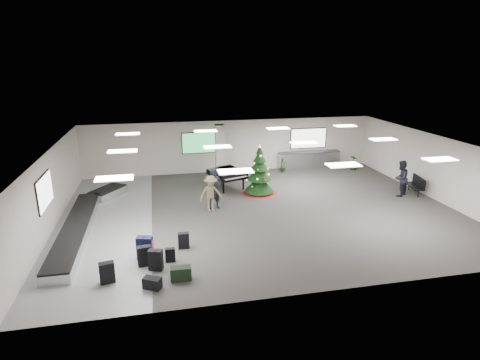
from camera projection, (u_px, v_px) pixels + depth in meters
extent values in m
plane|color=#393734|center=(261.00, 210.00, 18.81)|extent=(18.00, 18.00, 0.00)
cube|color=beige|center=(232.00, 146.00, 24.88)|extent=(18.00, 0.02, 3.20)
cube|color=beige|center=(322.00, 245.00, 11.79)|extent=(18.00, 0.02, 3.20)
cube|color=beige|center=(50.00, 191.00, 16.54)|extent=(0.02, 14.00, 3.20)
cube|color=beige|center=(434.00, 167.00, 20.14)|extent=(0.02, 14.00, 3.20)
cube|color=silver|center=(262.00, 143.00, 17.87)|extent=(18.00, 14.00, 0.02)
cube|color=gray|center=(105.00, 223.00, 17.41)|extent=(4.00, 14.00, 0.01)
cube|color=#B2AFA3|center=(220.00, 152.00, 23.37)|extent=(0.50, 0.50, 3.20)
cube|color=green|center=(200.00, 143.00, 24.35)|extent=(2.20, 0.08, 1.30)
cube|color=white|center=(308.00, 138.00, 25.75)|extent=(2.40, 0.08, 1.30)
cube|color=white|center=(45.00, 192.00, 15.53)|extent=(0.08, 2.10, 1.30)
cube|color=white|center=(114.00, 178.00, 12.95)|extent=(1.20, 0.60, 0.04)
cube|color=white|center=(122.00, 151.00, 16.69)|extent=(1.20, 0.60, 0.04)
cube|color=white|center=(128.00, 134.00, 20.43)|extent=(1.20, 0.60, 0.04)
cube|color=white|center=(235.00, 171.00, 13.75)|extent=(1.20, 0.60, 0.04)
cube|color=white|center=(217.00, 147.00, 17.49)|extent=(1.20, 0.60, 0.04)
cube|color=white|center=(206.00, 131.00, 21.23)|extent=(1.20, 0.60, 0.04)
cube|color=white|center=(343.00, 165.00, 14.55)|extent=(1.20, 0.60, 0.04)
cube|color=white|center=(304.00, 143.00, 18.29)|extent=(1.20, 0.60, 0.04)
cube|color=white|center=(278.00, 128.00, 22.02)|extent=(1.20, 0.60, 0.04)
cube|color=white|center=(440.00, 159.00, 15.35)|extent=(1.20, 0.60, 0.04)
cube|color=white|center=(383.00, 139.00, 19.08)|extent=(1.20, 0.60, 0.04)
cube|color=white|center=(345.00, 126.00, 22.82)|extent=(1.20, 0.60, 0.04)
cube|color=silver|center=(76.00, 230.00, 16.22)|extent=(1.00, 8.00, 0.38)
cube|color=black|center=(75.00, 225.00, 16.16)|extent=(0.95, 7.90, 0.05)
cube|color=silver|center=(108.00, 193.00, 20.68)|extent=(1.97, 2.21, 0.38)
cube|color=black|center=(108.00, 189.00, 20.62)|extent=(1.87, 2.10, 0.05)
cube|color=silver|center=(309.00, 160.00, 25.87)|extent=(4.00, 0.60, 1.05)
cube|color=#313133|center=(309.00, 152.00, 25.71)|extent=(4.05, 0.65, 0.04)
cube|color=black|center=(156.00, 260.00, 13.47)|extent=(0.52, 0.38, 0.72)
cube|color=black|center=(155.00, 250.00, 13.36)|extent=(0.08, 0.16, 0.02)
cube|color=black|center=(144.00, 256.00, 13.74)|extent=(0.49, 0.30, 0.72)
cube|color=black|center=(144.00, 246.00, 13.63)|extent=(0.05, 0.15, 0.02)
cube|color=#E91E74|center=(147.00, 249.00, 14.26)|extent=(0.49, 0.35, 0.69)
cube|color=black|center=(147.00, 240.00, 14.16)|extent=(0.07, 0.15, 0.02)
cube|color=black|center=(184.00, 241.00, 15.01)|extent=(0.42, 0.24, 0.62)
cube|color=black|center=(183.00, 233.00, 14.91)|extent=(0.04, 0.14, 0.02)
cube|color=black|center=(145.00, 248.00, 14.18)|extent=(0.60, 0.44, 0.84)
cube|color=black|center=(144.00, 237.00, 14.06)|extent=(0.08, 0.19, 0.02)
cube|color=black|center=(107.00, 273.00, 12.69)|extent=(0.51, 0.34, 0.70)
cube|color=black|center=(106.00, 262.00, 12.58)|extent=(0.06, 0.16, 0.02)
cube|color=black|center=(181.00, 273.00, 12.90)|extent=(0.68, 0.36, 0.45)
cube|color=black|center=(181.00, 267.00, 12.83)|extent=(0.04, 0.20, 0.02)
cube|color=black|center=(170.00, 255.00, 14.04)|extent=(0.36, 0.20, 0.50)
cube|color=black|center=(170.00, 248.00, 13.96)|extent=(0.03, 0.11, 0.02)
cube|color=black|center=(152.00, 283.00, 12.42)|extent=(0.63, 0.53, 0.36)
cube|color=black|center=(152.00, 278.00, 12.36)|extent=(0.11, 0.17, 0.02)
cone|color=maroon|center=(259.00, 192.00, 21.23)|extent=(1.85, 1.85, 0.12)
cylinder|color=#3F2819|center=(259.00, 188.00, 21.18)|extent=(0.12, 0.12, 0.49)
cone|color=black|center=(259.00, 183.00, 21.09)|extent=(1.56, 1.56, 0.88)
cone|color=black|center=(259.00, 172.00, 20.92)|extent=(1.27, 1.27, 0.78)
cone|color=black|center=(259.00, 163.00, 20.78)|extent=(0.97, 0.97, 0.68)
cone|color=black|center=(260.00, 156.00, 20.66)|extent=(0.68, 0.68, 0.58)
cone|color=black|center=(260.00, 150.00, 20.56)|extent=(0.39, 0.39, 0.44)
cone|color=#FFE566|center=(260.00, 146.00, 20.50)|extent=(0.16, 0.16, 0.18)
cube|color=black|center=(227.00, 173.00, 21.82)|extent=(2.10, 2.22, 0.29)
cube|color=black|center=(236.00, 179.00, 21.04)|extent=(1.51, 0.78, 0.10)
cube|color=white|center=(236.00, 178.00, 21.00)|extent=(1.31, 0.58, 0.02)
cube|color=black|center=(233.00, 173.00, 21.17)|extent=(0.69, 0.27, 0.23)
cylinder|color=black|center=(223.00, 187.00, 21.07)|extent=(0.10, 0.10, 0.70)
cylinder|color=black|center=(243.00, 183.00, 21.68)|extent=(0.10, 0.10, 0.70)
cylinder|color=black|center=(221.00, 178.00, 22.55)|extent=(0.10, 0.10, 0.70)
cube|color=black|center=(414.00, 186.00, 21.01)|extent=(0.78, 1.54, 0.06)
cylinder|color=black|center=(421.00, 194.00, 20.52)|extent=(0.06, 0.06, 0.39)
cylinder|color=black|center=(407.00, 187.00, 21.62)|extent=(0.06, 0.06, 0.39)
cube|color=black|center=(419.00, 181.00, 20.97)|extent=(0.35, 1.45, 0.49)
imported|color=black|center=(215.00, 189.00, 18.75)|extent=(0.84, 0.71, 1.97)
imported|color=#806B4F|center=(211.00, 193.00, 18.52)|extent=(1.23, 0.88, 1.71)
imported|color=black|center=(401.00, 178.00, 20.55)|extent=(1.15, 1.10, 1.87)
imported|color=#133B17|center=(283.00, 166.00, 24.99)|extent=(0.53, 0.52, 0.75)
imported|color=#133B17|center=(354.00, 163.00, 25.54)|extent=(0.69, 0.69, 0.91)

